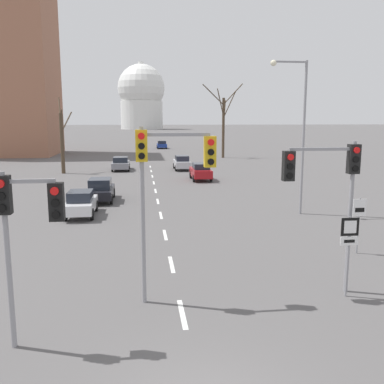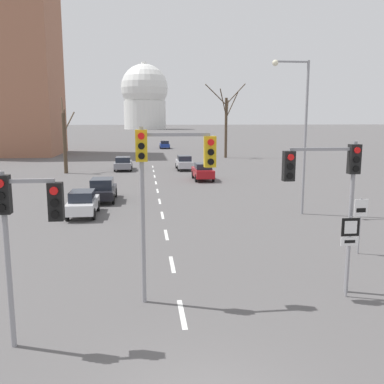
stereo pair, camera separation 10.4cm
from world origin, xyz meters
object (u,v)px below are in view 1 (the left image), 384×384
(sedan_far_left, at_px, (182,162))
(sedan_far_right, at_px, (101,190))
(traffic_signal_centre_tall, at_px, (165,170))
(route_sign_post, at_px, (349,242))
(traffic_signal_near_right, at_px, (330,179))
(sedan_near_left, at_px, (81,203))
(speed_limit_sign, at_px, (359,216))
(sedan_distant_centre, at_px, (162,145))
(street_lamp_right, at_px, (298,123))
(traffic_signal_near_left, at_px, (24,217))
(sedan_mid_centre, at_px, (121,163))
(sedan_near_right, at_px, (201,171))

(sedan_far_left, height_order, sedan_far_right, sedan_far_left)
(traffic_signal_centre_tall, bearing_deg, route_sign_post, -3.37)
(traffic_signal_near_right, relative_size, sedan_near_left, 1.32)
(traffic_signal_centre_tall, distance_m, speed_limit_sign, 9.83)
(sedan_near_left, bearing_deg, speed_limit_sign, -34.51)
(route_sign_post, xyz_separation_m, sedan_distant_centre, (-2.48, 72.05, -1.10))
(sedan_far_left, bearing_deg, street_lamp_right, -78.90)
(traffic_signal_near_left, bearing_deg, traffic_signal_near_right, 14.94)
(traffic_signal_near_right, distance_m, sedan_distant_centre, 71.75)
(sedan_mid_centre, bearing_deg, speed_limit_sign, -70.21)
(traffic_signal_near_right, xyz_separation_m, sedan_far_left, (-1.40, 35.82, -3.07))
(traffic_signal_near_left, relative_size, route_sign_post, 1.68)
(traffic_signal_near_left, height_order, speed_limit_sign, traffic_signal_near_left)
(sedan_distant_centre, bearing_deg, sedan_near_right, -88.09)
(sedan_far_left, xyz_separation_m, sedan_far_right, (-7.62, -18.26, -0.00))
(traffic_signal_centre_tall, distance_m, traffic_signal_near_left, 4.43)
(traffic_signal_centre_tall, bearing_deg, sedan_near_left, 108.76)
(traffic_signal_near_right, relative_size, route_sign_post, 1.87)
(street_lamp_right, bearing_deg, sedan_near_left, 175.60)
(sedan_far_right, bearing_deg, traffic_signal_near_right, -62.82)
(traffic_signal_near_right, distance_m, route_sign_post, 2.15)
(sedan_near_left, xyz_separation_m, sedan_near_right, (9.34, 14.33, 0.05))
(street_lamp_right, bearing_deg, speed_limit_sign, -90.50)
(traffic_signal_near_right, relative_size, traffic_signal_near_left, 1.12)
(traffic_signal_near_right, distance_m, sedan_near_right, 27.37)
(route_sign_post, height_order, street_lamp_right, street_lamp_right)
(traffic_signal_near_left, bearing_deg, sedan_near_left, 92.75)
(sedan_near_left, distance_m, sedan_distant_centre, 59.32)
(route_sign_post, distance_m, street_lamp_right, 13.09)
(sedan_near_right, distance_m, sedan_distant_centre, 44.48)
(route_sign_post, relative_size, sedan_near_right, 0.66)
(route_sign_post, bearing_deg, traffic_signal_centre_tall, 176.63)
(street_lamp_right, height_order, sedan_distant_centre, street_lamp_right)
(traffic_signal_near_right, height_order, traffic_signal_centre_tall, traffic_signal_centre_tall)
(sedan_near_left, relative_size, sedan_mid_centre, 0.85)
(sedan_far_left, bearing_deg, sedan_mid_centre, 176.74)
(speed_limit_sign, xyz_separation_m, sedan_far_right, (-12.25, 13.63, -0.85))
(sedan_mid_centre, bearing_deg, street_lamp_right, -64.37)
(traffic_signal_centre_tall, relative_size, route_sign_post, 2.05)
(street_lamp_right, bearing_deg, traffic_signal_centre_tall, -126.12)
(traffic_signal_near_left, relative_size, sedan_distant_centre, 1.09)
(sedan_far_right, bearing_deg, route_sign_post, -61.88)
(sedan_near_right, bearing_deg, sedan_far_right, -131.73)
(traffic_signal_centre_tall, height_order, sedan_near_left, traffic_signal_centre_tall)
(sedan_near_right, height_order, sedan_mid_centre, sedan_near_right)
(sedan_far_right, bearing_deg, traffic_signal_near_left, -90.04)
(traffic_signal_near_left, xyz_separation_m, sedan_far_left, (7.63, 38.23, -2.62))
(street_lamp_right, xyz_separation_m, sedan_far_right, (-12.32, 5.70, -4.76))
(speed_limit_sign, relative_size, sedan_distant_centre, 0.59)
(traffic_signal_near_left, xyz_separation_m, speed_limit_sign, (12.26, 6.34, -1.78))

